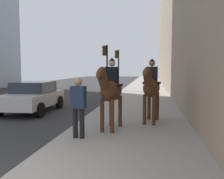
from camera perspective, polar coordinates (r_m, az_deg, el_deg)
The scene contains 6 objects.
mounted_horse_near at distance 7.76m, azimuth -0.29°, elevation -0.09°, with size 2.15×0.77×2.30m.
mounted_horse_far at distance 8.91m, azimuth 9.09°, elevation 0.58°, with size 2.14×0.80×2.32m.
pedestrian_greeting at distance 6.92m, azimuth -7.82°, elevation -3.30°, with size 0.29×0.42×1.70m.
car_near_lane at distance 12.38m, azimuth -18.03°, elevation -1.55°, with size 4.04×2.19×1.44m.
traffic_light_near_curb at distance 17.55m, azimuth -1.44°, elevation 6.33°, with size 0.20×0.44×3.75m.
traffic_light_far_curb at distance 22.08m, azimuth 1.29°, elevation 6.05°, with size 0.20×0.44×3.75m.
Camera 1 is at (-3.81, -2.65, 2.08)m, focal length 39.32 mm.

